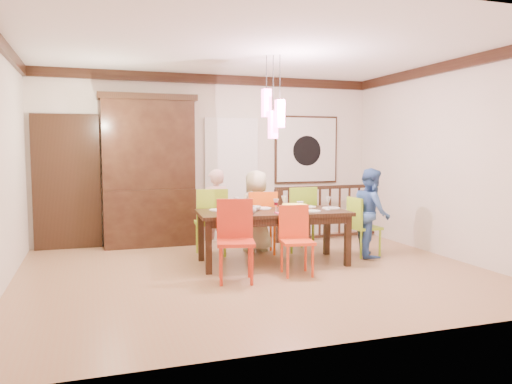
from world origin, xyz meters
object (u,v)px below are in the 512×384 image
object	(u,v)px
chair_end_right	(365,222)
person_far_mid	(256,211)
china_hutch	(149,171)
balustrade	(330,211)
person_far_left	(215,212)
dining_table	(273,217)
chair_far_left	(211,217)
person_end_right	(371,212)

from	to	relation	value
chair_end_right	person_far_mid	xyz separation A→B (m)	(-1.45, 0.82, 0.13)
china_hutch	balustrade	size ratio (longest dim) A/B	1.15
balustrade	person_far_left	bearing A→B (deg)	-168.02
dining_table	chair_far_left	size ratio (longest dim) A/B	2.11
balustrade	person_far_left	distance (m)	2.38
person_far_mid	person_end_right	xyz separation A→B (m)	(1.52, -0.89, 0.02)
person_far_left	person_far_mid	size ratio (longest dim) A/B	1.02
chair_end_right	person_far_mid	world-z (taller)	person_far_mid
balustrade	chair_end_right	bearing A→B (deg)	-100.49
chair_far_left	person_end_right	distance (m)	2.42
person_far_left	person_far_mid	distance (m)	0.66
chair_far_left	chair_end_right	bearing A→B (deg)	166.57
chair_end_right	person_far_left	xyz separation A→B (m)	(-2.11, 0.83, 0.14)
chair_far_left	person_end_right	size ratio (longest dim) A/B	0.77
balustrade	person_far_left	xyz separation A→B (m)	(-2.28, -0.66, 0.16)
person_far_left	person_end_right	world-z (taller)	person_end_right
dining_table	chair_far_left	xyz separation A→B (m)	(-0.71, 0.80, -0.08)
chair_end_right	person_far_mid	size ratio (longest dim) A/B	0.70
dining_table	person_end_right	size ratio (longest dim) A/B	1.63
dining_table	person_end_right	world-z (taller)	person_end_right
dining_table	chair_end_right	bearing A→B (deg)	6.26
person_far_left	chair_end_right	bearing A→B (deg)	155.33
chair_far_left	person_far_mid	world-z (taller)	person_far_mid
person_end_right	chair_end_right	bearing A→B (deg)	63.61
chair_far_left	person_far_left	xyz separation A→B (m)	(0.09, 0.06, 0.07)
person_far_left	person_end_right	size ratio (longest dim) A/B	0.98
person_end_right	dining_table	bearing A→B (deg)	106.13
chair_end_right	person_far_left	world-z (taller)	person_far_left
dining_table	person_end_right	xyz separation A→B (m)	(1.56, -0.03, 0.00)
chair_end_right	person_far_mid	distance (m)	1.68
chair_far_left	dining_table	bearing A→B (deg)	137.18
china_hutch	balustrade	xyz separation A→B (m)	(3.16, -0.35, -0.76)
china_hutch	person_end_right	xyz separation A→B (m)	(3.07, -1.90, -0.59)
person_end_right	chair_far_left	bearing A→B (deg)	87.10
balustrade	person_far_mid	bearing A→B (deg)	-161.81
dining_table	china_hutch	size ratio (longest dim) A/B	0.86
person_far_left	person_end_right	distance (m)	2.36
dining_table	chair_end_right	world-z (taller)	chair_end_right
person_far_mid	person_end_right	size ratio (longest dim) A/B	0.96
person_far_mid	person_far_left	bearing A→B (deg)	-11.40
chair_end_right	balustrade	xyz separation A→B (m)	(0.17, 1.49, -0.01)
dining_table	person_far_mid	world-z (taller)	person_far_mid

